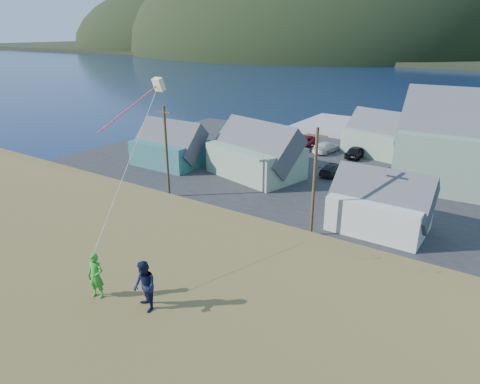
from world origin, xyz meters
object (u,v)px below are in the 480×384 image
Objects in this scene: kite_flyer_navy at (145,286)px; wharf at (381,131)px; shed_white at (380,204)px; kite_flyer_green at (96,276)px; shed_palegreen_near at (256,152)px; shed_teal at (170,145)px; shed_palegreen_far at (387,136)px.

wharf is at bearing 123.70° from kite_flyer_navy.
kite_flyer_green is at bearing -94.82° from shed_white.
shed_palegreen_near is 16.78m from shed_white.
shed_teal is at bearing 171.61° from shed_white.
kite_flyer_green reaches higher than shed_teal.
shed_teal reaches higher than wharf.
kite_flyer_navy is (9.68, -59.29, 7.58)m from wharf.
shed_white is 23.16m from shed_palegreen_far.
kite_flyer_navy reaches higher than kite_flyer_green.
wharf is at bearing 121.90° from shed_palegreen_far.
shed_palegreen_far is (-5.95, 22.38, 0.28)m from shed_white.
kite_flyer_navy is at bearing -4.02° from kite_flyer_green.
wharf is at bearing 61.01° from shed_teal.
kite_flyer_green is at bearing -51.36° from shed_teal.
kite_flyer_green reaches higher than shed_palegreen_far.
wharf is 60.68m from kite_flyer_green.
shed_white is 25.45m from kite_flyer_navy.
shed_palegreen_near is at bearing 10.58° from shed_teal.
kite_flyer_navy reaches higher than shed_white.
shed_palegreen_near is 7.29× the size of kite_flyer_green.
shed_white reaches higher than wharf.
shed_white is at bearing 68.38° from kite_flyer_green.
kite_flyer_green is (3.72, -47.59, 5.33)m from shed_palegreen_far.
wharf is 3.36× the size of shed_white.
wharf is 35.99m from shed_white.
kite_flyer_navy is (25.93, -28.82, 5.58)m from shed_teal.
wharf is at bearing 80.98° from kite_flyer_green.
wharf is at bearing 106.61° from shed_white.
shed_teal is 26.67m from shed_white.
kite_flyer_green reaches higher than shed_white.
shed_white is 4.98× the size of kite_flyer_green.
kite_flyer_navy reaches higher than shed_palegreen_far.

